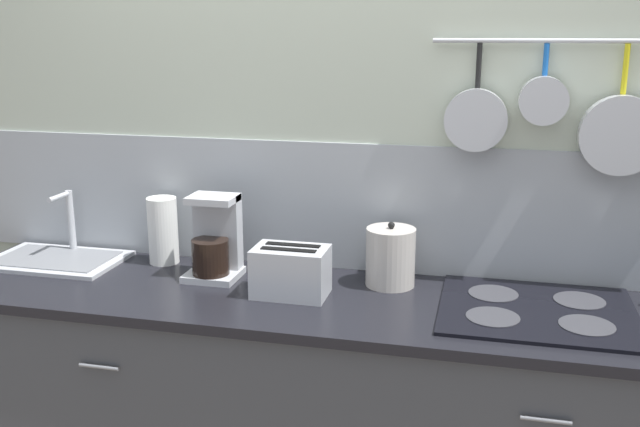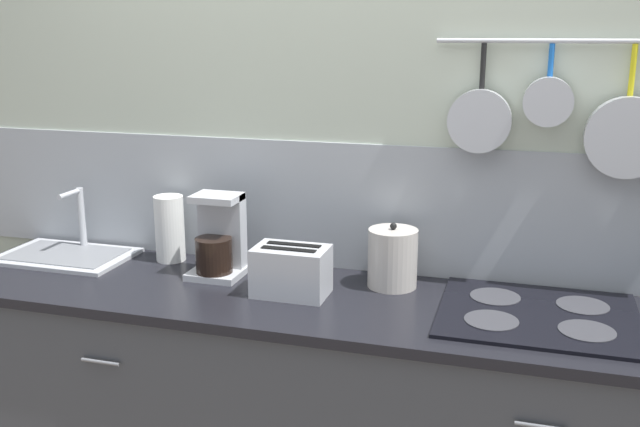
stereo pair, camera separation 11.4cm
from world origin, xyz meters
TOP-DOWN VIEW (x-y plane):
  - wall_back at (0.01, 0.35)m, footprint 7.20×0.15m
  - cabinet_base at (0.00, -0.00)m, footprint 2.79×0.60m
  - countertop at (0.00, 0.00)m, footprint 2.83×0.63m
  - sink_basin at (-1.12, 0.14)m, footprint 0.51×0.33m
  - paper_towel_roll at (-0.71, 0.22)m, footprint 0.11×0.11m
  - coffee_maker at (-0.45, 0.12)m, footprint 0.19×0.18m
  - toaster at (-0.13, 0.00)m, footprint 0.27×0.16m
  - kettle at (0.18, 0.18)m, footprint 0.17×0.17m
  - cooktop at (0.68, 0.04)m, footprint 0.61×0.52m

SIDE VIEW (x-z plane):
  - cabinet_base at x=0.00m, z-range 0.00..0.85m
  - countertop at x=0.00m, z-range 0.85..0.88m
  - cooktop at x=0.68m, z-range 0.88..0.89m
  - sink_basin at x=-1.12m, z-range 0.77..1.03m
  - toaster at x=-0.13m, z-range 0.88..1.05m
  - kettle at x=0.18m, z-range 0.87..1.10m
  - coffee_maker at x=-0.45m, z-range 0.85..1.16m
  - paper_towel_roll at x=-0.71m, z-range 0.88..1.14m
  - wall_back at x=0.01m, z-range -0.03..2.57m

